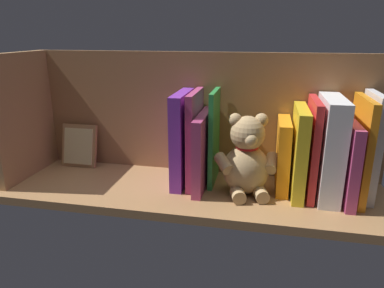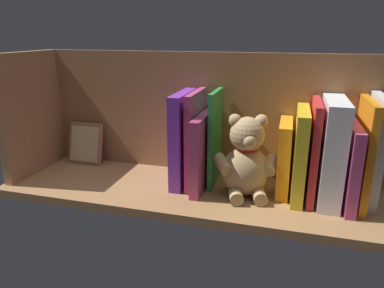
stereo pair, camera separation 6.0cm
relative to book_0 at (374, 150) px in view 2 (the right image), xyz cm
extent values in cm
cube|color=#A87A4C|center=(43.31, 4.53, -14.06)|extent=(100.10, 30.60, 2.20)
cube|color=#996A42|center=(43.31, -8.53, 4.26)|extent=(100.10, 1.50, 34.43)
cube|color=#A87A4C|center=(91.36, 4.53, 4.26)|extent=(2.40, 24.60, 34.43)
cube|color=silver|center=(0.00, 0.00, 0.00)|extent=(1.94, 14.75, 25.91)
cube|color=orange|center=(2.51, 1.48, -0.44)|extent=(1.75, 17.71, 25.04)
cube|color=#B23F72|center=(5.22, 2.27, -3.17)|extent=(2.53, 19.30, 19.59)
cube|color=white|center=(9.58, 1.84, -0.55)|extent=(4.99, 18.23, 24.82)
cube|color=red|center=(13.63, 1.24, -0.87)|extent=(1.75, 17.23, 24.17)
cube|color=yellow|center=(16.62, 1.59, -1.92)|extent=(2.84, 17.92, 22.08)
cube|color=orange|center=(20.26, -0.11, -3.74)|extent=(3.36, 14.53, 18.48)
ellipsoid|color=tan|center=(29.34, 4.16, -6.68)|extent=(14.25, 13.36, 12.55)
sphere|color=tan|center=(29.34, 4.16, 2.83)|extent=(8.63, 8.63, 8.63)
sphere|color=tan|center=(26.21, 3.33, 6.06)|extent=(3.33, 3.33, 3.33)
sphere|color=tan|center=(32.46, 4.98, 6.06)|extent=(3.33, 3.33, 3.33)
sphere|color=#DBB77F|center=(28.40, 7.70, 2.18)|extent=(3.33, 3.33, 3.33)
cylinder|color=tan|center=(23.17, 4.15, -4.49)|extent=(3.49, 6.41, 4.64)
cylinder|color=tan|center=(34.70, 7.20, -4.49)|extent=(5.93, 6.74, 4.64)
cylinder|color=tan|center=(25.25, 8.59, -11.29)|extent=(4.42, 5.40, 3.33)
cylinder|color=tan|center=(30.71, 10.04, -11.29)|extent=(4.42, 5.40, 3.33)
torus|color=red|center=(29.34, 4.16, -0.60)|extent=(7.00, 7.00, 0.98)
cube|color=green|center=(38.36, -0.74, -0.34)|extent=(1.20, 13.28, 25.23)
cube|color=#B23F72|center=(40.85, 2.36, -3.13)|extent=(2.38, 19.47, 19.65)
cube|color=#B23F72|center=(43.59, 0.82, -0.42)|extent=(1.71, 16.39, 25.07)
cube|color=purple|center=(46.69, 1.07, -0.60)|extent=(3.10, 16.89, 24.72)
cube|color=#A87A4C|center=(80.59, -4.93, -6.67)|extent=(10.96, 4.45, 12.88)
cube|color=beige|center=(80.59, -4.21, -6.67)|extent=(9.21, 3.11, 10.66)
camera|label=1|loc=(25.80, 89.00, 26.56)|focal=33.06mm
camera|label=2|loc=(19.93, 87.57, 26.56)|focal=33.06mm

